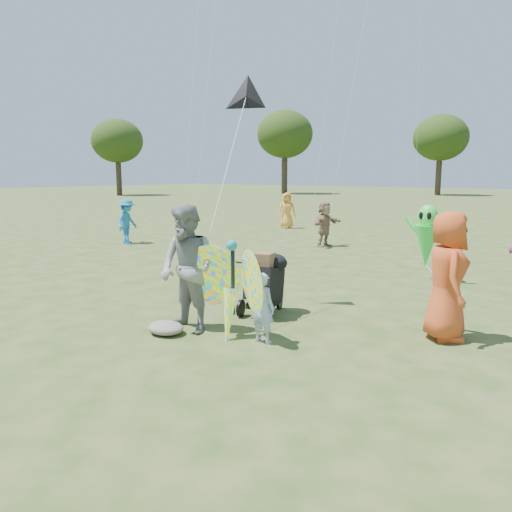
{
  "coord_description": "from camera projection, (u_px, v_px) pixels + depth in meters",
  "views": [
    {
      "loc": [
        4.7,
        -4.75,
        2.42
      ],
      "look_at": [
        -0.2,
        1.5,
        1.1
      ],
      "focal_mm": 35.0,
      "sensor_mm": 36.0,
      "label": 1
    }
  ],
  "objects": [
    {
      "name": "ground",
      "position": [
        201.0,
        349.0,
        6.94
      ],
      "size": [
        160.0,
        160.0,
        0.0
      ],
      "primitive_type": "plane",
      "color": "#51592B",
      "rests_on": "ground"
    },
    {
      "name": "child_girl",
      "position": [
        263.0,
        308.0,
        7.14
      ],
      "size": [
        0.39,
        0.26,
        1.03
      ],
      "primitive_type": "imported",
      "rotation": [
        0.0,
        0.0,
        3.19
      ],
      "color": "#9FB7E1",
      "rests_on": "ground"
    },
    {
      "name": "adult_man",
      "position": [
        187.0,
        269.0,
        7.58
      ],
      "size": [
        1.0,
        0.8,
        1.97
      ],
      "primitive_type": "imported",
      "rotation": [
        0.0,
        0.0,
        -0.06
      ],
      "color": "gray",
      "rests_on": "ground"
    },
    {
      "name": "grey_bag",
      "position": [
        166.0,
        328.0,
        7.6
      ],
      "size": [
        0.59,
        0.48,
        0.19
      ],
      "primitive_type": "ellipsoid",
      "color": "gray",
      "rests_on": "ground"
    },
    {
      "name": "crowd_a",
      "position": [
        447.0,
        276.0,
        7.23
      ],
      "size": [
        0.99,
        1.1,
        1.89
      ],
      "primitive_type": "imported",
      "rotation": [
        0.0,
        0.0,
        2.11
      ],
      "color": "#D04C21",
      "rests_on": "ground"
    },
    {
      "name": "crowd_d",
      "position": [
        325.0,
        224.0,
        16.61
      ],
      "size": [
        0.57,
        1.43,
        1.51
      ],
      "primitive_type": "imported",
      "rotation": [
        0.0,
        0.0,
        1.48
      ],
      "color": "#99755E",
      "rests_on": "ground"
    },
    {
      "name": "crowd_g",
      "position": [
        287.0,
        210.0,
        22.14
      ],
      "size": [
        0.91,
        0.88,
        1.58
      ],
      "primitive_type": "imported",
      "rotation": [
        0.0,
        0.0,
        0.71
      ],
      "color": "gold",
      "rests_on": "ground"
    },
    {
      "name": "crowd_i",
      "position": [
        127.0,
        221.0,
        17.32
      ],
      "size": [
        0.87,
        1.13,
        1.54
      ],
      "primitive_type": "imported",
      "rotation": [
        0.0,
        0.0,
        1.91
      ],
      "color": "#2074B2",
      "rests_on": "ground"
    },
    {
      "name": "jogging_stroller",
      "position": [
        266.0,
        280.0,
        8.57
      ],
      "size": [
        0.69,
        1.12,
        1.09
      ],
      "rotation": [
        0.0,
        0.0,
        0.29
      ],
      "color": "black",
      "rests_on": "ground"
    },
    {
      "name": "butterfly_kite",
      "position": [
        231.0,
        290.0,
        7.36
      ],
      "size": [
        1.74,
        0.75,
        1.66
      ],
      "color": "red",
      "rests_on": "ground"
    },
    {
      "name": "delta_kite_rig",
      "position": [
        246.0,
        98.0,
        8.72
      ],
      "size": [
        1.17,
        2.04,
        2.57
      ],
      "color": "black",
      "rests_on": "ground"
    },
    {
      "name": "alien_kite",
      "position": [
        427.0,
        239.0,
        11.16
      ],
      "size": [
        1.12,
        0.69,
        1.74
      ],
      "color": "#34DF49",
      "rests_on": "ground"
    }
  ]
}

